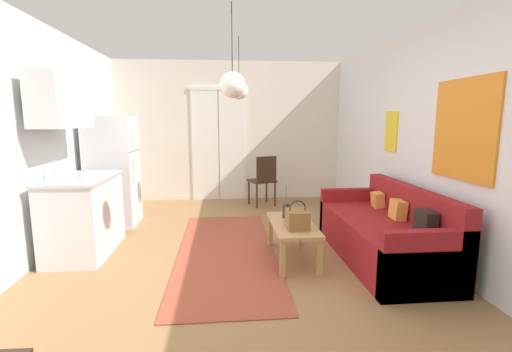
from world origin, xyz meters
TOP-DOWN VIEW (x-y plane):
  - ground_plane at (0.00, 0.00)m, footprint 4.84×7.55m
  - wall_back at (-0.01, 3.52)m, footprint 4.44×0.13m
  - wall_right at (2.17, 0.00)m, footprint 0.12×7.15m
  - area_rug at (-0.10, 0.67)m, footprint 1.11×2.94m
  - couch at (1.67, 0.29)m, footprint 0.83×1.92m
  - coffee_table at (0.63, 0.38)m, footprint 0.45×0.98m
  - bamboo_vase at (0.59, 0.61)m, footprint 0.08×0.08m
  - handbag at (0.64, 0.21)m, footprint 0.22×0.27m
  - refrigerator at (-1.72, 1.94)m, footprint 0.67×0.63m
  - kitchen_counter at (-1.76, 0.80)m, footprint 0.63×1.10m
  - accent_chair at (0.58, 2.84)m, footprint 0.53×0.52m
  - pendant_lamp_near at (-0.02, 0.16)m, footprint 0.25×0.25m
  - pendant_lamp_far at (0.10, 1.56)m, footprint 0.24×0.24m

SIDE VIEW (x-z plane):
  - ground_plane at x=0.00m, z-range -0.10..0.00m
  - area_rug at x=-0.10m, z-range 0.00..0.01m
  - couch at x=1.67m, z-range -0.13..0.68m
  - coffee_table at x=0.63m, z-range 0.15..0.56m
  - bamboo_vase at x=0.59m, z-range 0.31..0.69m
  - accent_chair at x=0.58m, z-range 0.06..0.96m
  - handbag at x=0.64m, z-range 0.36..0.66m
  - kitchen_counter at x=-1.76m, z-range -0.26..1.76m
  - refrigerator at x=-1.72m, z-range 0.00..1.59m
  - wall_back at x=-0.01m, z-range -0.01..2.61m
  - wall_right at x=2.17m, z-range 0.00..2.62m
  - pendant_lamp_near at x=-0.02m, z-range 1.43..2.30m
  - pendant_lamp_far at x=0.10m, z-range 1.52..2.33m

